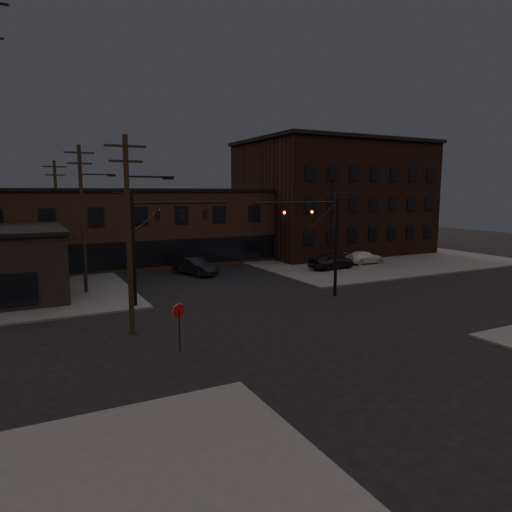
{
  "coord_description": "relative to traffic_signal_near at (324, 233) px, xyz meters",
  "views": [
    {
      "loc": [
        -14.66,
        -23.35,
        7.99
      ],
      "look_at": [
        -0.18,
        4.84,
        3.5
      ],
      "focal_mm": 32.0,
      "sensor_mm": 36.0,
      "label": 1
    }
  ],
  "objects": [
    {
      "name": "car_crossing",
      "position": [
        -5.42,
        13.52,
        -4.1
      ],
      "size": [
        3.37,
        5.36,
        1.67
      ],
      "primitive_type": "imported",
      "rotation": [
        0.0,
        0.0,
        0.35
      ],
      "color": "black",
      "rests_on": "ground"
    },
    {
      "name": "ground",
      "position": [
        -5.36,
        -4.5,
        -4.93
      ],
      "size": [
        140.0,
        140.0,
        0.0
      ],
      "primitive_type": "plane",
      "color": "black",
      "rests_on": "ground"
    },
    {
      "name": "utility_pole_near",
      "position": [
        -14.79,
        -2.5,
        0.94
      ],
      "size": [
        3.7,
        0.28,
        11.0
      ],
      "color": "black",
      "rests_on": "ground"
    },
    {
      "name": "traffic_signal_far",
      "position": [
        -12.07,
        3.5,
        0.08
      ],
      "size": [
        7.12,
        0.24,
        8.0
      ],
      "color": "black",
      "rests_on": "ground"
    },
    {
      "name": "parked_car_lot_b",
      "position": [
        13.18,
        10.7,
        -4.11
      ],
      "size": [
        4.65,
        1.96,
        1.34
      ],
      "primitive_type": "imported",
      "rotation": [
        0.0,
        0.0,
        1.59
      ],
      "color": "silver",
      "rests_on": "sidewalk_ne"
    },
    {
      "name": "utility_pole_far",
      "position": [
        -16.86,
        21.5,
        0.85
      ],
      "size": [
        2.2,
        0.28,
        11.0
      ],
      "color": "black",
      "rests_on": "ground"
    },
    {
      "name": "lot_light_a",
      "position": [
        7.64,
        9.5,
        0.58
      ],
      "size": [
        1.5,
        0.28,
        9.14
      ],
      "color": "black",
      "rests_on": "ground"
    },
    {
      "name": "lot_light_b",
      "position": [
        13.64,
        14.5,
        0.58
      ],
      "size": [
        1.5,
        0.28,
        9.14
      ],
      "color": "black",
      "rests_on": "ground"
    },
    {
      "name": "parked_car_lot_a",
      "position": [
        7.84,
        9.53,
        -3.92
      ],
      "size": [
        5.25,
        2.63,
        1.72
      ],
      "primitive_type": "imported",
      "rotation": [
        0.0,
        0.0,
        1.69
      ],
      "color": "black",
      "rests_on": "sidewalk_ne"
    },
    {
      "name": "building_row",
      "position": [
        -5.36,
        23.5,
        -0.93
      ],
      "size": [
        40.0,
        12.0,
        8.0
      ],
      "primitive_type": "cube",
      "color": "#4C3628",
      "rests_on": "ground"
    },
    {
      "name": "utility_pole_mid",
      "position": [
        -15.79,
        9.5,
        1.19
      ],
      "size": [
        3.7,
        0.28,
        11.5
      ],
      "color": "black",
      "rests_on": "ground"
    },
    {
      "name": "sidewalk_ne",
      "position": [
        16.64,
        17.5,
        -4.86
      ],
      "size": [
        30.0,
        30.0,
        0.15
      ],
      "primitive_type": "cube",
      "color": "#474744",
      "rests_on": "ground"
    },
    {
      "name": "stop_sign",
      "position": [
        -13.36,
        -6.49,
        -3.09
      ],
      "size": [
        0.72,
        0.33,
        2.48
      ],
      "color": "black",
      "rests_on": "ground"
    },
    {
      "name": "traffic_signal_near",
      "position": [
        0.0,
        0.0,
        0.0
      ],
      "size": [
        7.12,
        0.24,
        8.0
      ],
      "color": "black",
      "rests_on": "ground"
    },
    {
      "name": "building_right",
      "position": [
        16.64,
        21.5,
        2.07
      ],
      "size": [
        22.0,
        16.0,
        14.0
      ],
      "primitive_type": "cube",
      "color": "black",
      "rests_on": "ground"
    }
  ]
}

